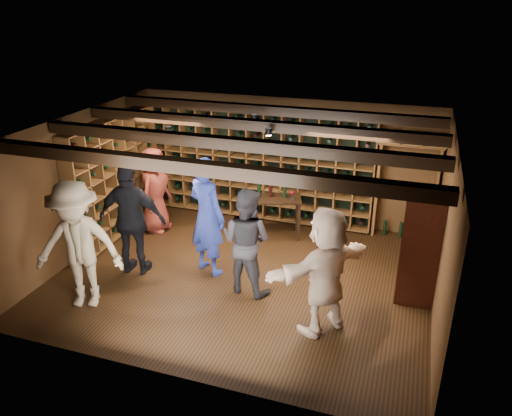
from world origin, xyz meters
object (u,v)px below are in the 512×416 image
(display_cabinet, at_px, (419,249))
(guest_khaki, at_px, (78,246))
(man_blue_shirt, at_px, (207,216))
(man_grey_suit, at_px, (246,241))
(guest_red_floral, at_px, (155,190))
(guest_beige, at_px, (326,271))
(tasting_table, at_px, (273,202))
(guest_woman_black, at_px, (132,219))

(display_cabinet, height_order, guest_khaki, guest_khaki)
(man_blue_shirt, height_order, man_grey_suit, man_blue_shirt)
(guest_red_floral, relative_size, guest_beige, 0.92)
(guest_khaki, xyz_separation_m, guest_beige, (3.52, 0.53, -0.07))
(man_blue_shirt, xyz_separation_m, tasting_table, (0.64, 1.60, -0.29))
(man_blue_shirt, bearing_deg, man_grey_suit, -179.40)
(man_grey_suit, height_order, tasting_table, man_grey_suit)
(display_cabinet, relative_size, guest_khaki, 0.89)
(man_blue_shirt, xyz_separation_m, guest_woman_black, (-1.14, -0.41, -0.04))
(guest_khaki, bearing_deg, guest_woman_black, 60.66)
(guest_beige, bearing_deg, guest_red_floral, -80.52)
(man_grey_suit, relative_size, guest_khaki, 0.87)
(display_cabinet, height_order, guest_red_floral, display_cabinet)
(man_blue_shirt, xyz_separation_m, guest_khaki, (-1.38, -1.49, -0.02))
(display_cabinet, distance_m, guest_red_floral, 5.01)
(man_blue_shirt, relative_size, guest_woman_black, 1.04)
(guest_red_floral, bearing_deg, guest_woman_black, -163.18)
(man_blue_shirt, relative_size, guest_khaki, 1.02)
(man_blue_shirt, height_order, guest_beige, man_blue_shirt)
(guest_khaki, relative_size, tasting_table, 1.69)
(guest_red_floral, xyz_separation_m, guest_woman_black, (0.46, -1.55, 0.12))
(display_cabinet, distance_m, guest_khaki, 5.00)
(guest_khaki, bearing_deg, man_grey_suit, 10.64)
(display_cabinet, distance_m, man_grey_suit, 2.58)
(guest_woman_black, relative_size, guest_beige, 1.05)
(guest_red_floral, height_order, guest_beige, guest_beige)
(guest_red_floral, height_order, guest_khaki, guest_khaki)
(guest_khaki, xyz_separation_m, tasting_table, (2.02, 3.09, -0.27))
(guest_woman_black, height_order, guest_khaki, guest_khaki)
(guest_red_floral, distance_m, guest_khaki, 2.65)
(guest_woman_black, xyz_separation_m, guest_beige, (3.28, -0.55, -0.05))
(guest_red_floral, bearing_deg, guest_beige, -119.08)
(guest_woman_black, distance_m, tasting_table, 2.70)
(man_blue_shirt, relative_size, guest_beige, 1.09)
(man_grey_suit, bearing_deg, guest_beige, 166.15)
(man_grey_suit, bearing_deg, tasting_table, -74.76)
(guest_woman_black, bearing_deg, man_blue_shirt, -166.84)
(guest_beige, height_order, tasting_table, guest_beige)
(guest_red_floral, relative_size, tasting_table, 1.45)
(guest_khaki, distance_m, tasting_table, 3.70)
(guest_beige, bearing_deg, guest_khaki, -42.62)
(guest_red_floral, distance_m, tasting_table, 2.29)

